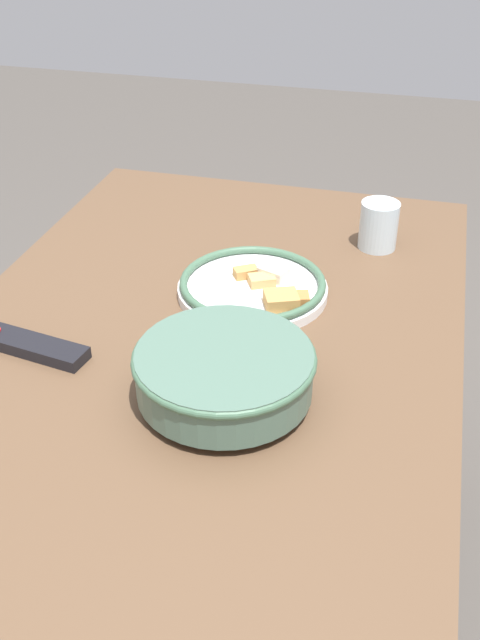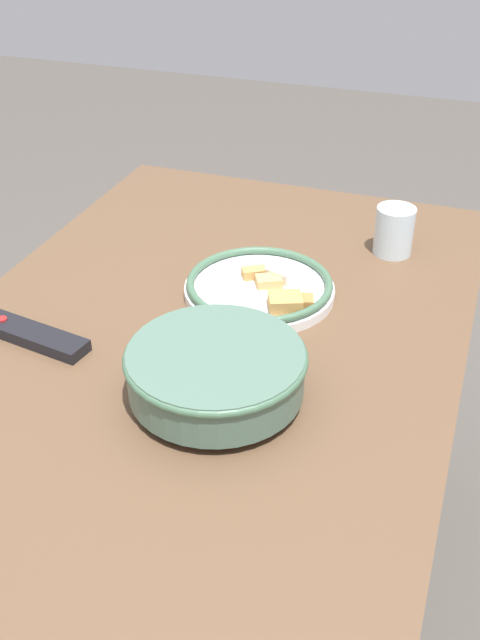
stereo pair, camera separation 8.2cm
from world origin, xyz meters
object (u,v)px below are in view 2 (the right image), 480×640
object	(u,v)px
food_plate	(261,287)
drinking_glass	(394,231)
noodle_bowl	(216,371)
tv_remote	(34,336)

from	to	relation	value
food_plate	drinking_glass	bearing A→B (deg)	-38.47
noodle_bowl	food_plate	xyz separation A→B (m)	(0.29, 0.03, -0.03)
tv_remote	drinking_glass	world-z (taller)	drinking_glass
noodle_bowl	drinking_glass	distance (m)	0.56
food_plate	tv_remote	bearing A→B (deg)	130.52
food_plate	drinking_glass	world-z (taller)	drinking_glass
drinking_glass	food_plate	bearing A→B (deg)	141.53
tv_remote	food_plate	bearing A→B (deg)	-40.38
tv_remote	drinking_glass	xyz separation A→B (m)	(0.50, -0.49, 0.04)
noodle_bowl	tv_remote	size ratio (longest dim) A/B	1.32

